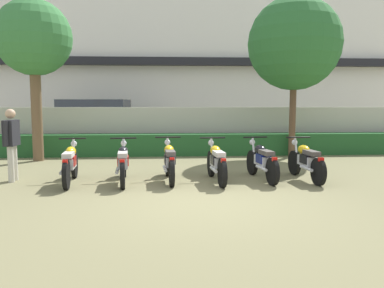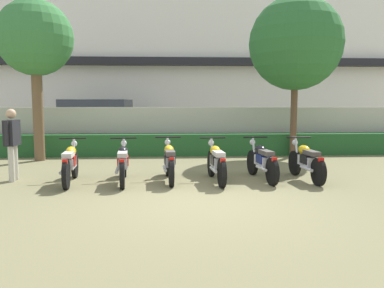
{
  "view_description": "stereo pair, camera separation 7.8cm",
  "coord_description": "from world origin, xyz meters",
  "px_view_note": "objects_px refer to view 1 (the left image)",
  "views": [
    {
      "loc": [
        -0.57,
        -6.82,
        1.77
      ],
      "look_at": [
        0.0,
        2.12,
        0.81
      ],
      "focal_mm": 36.43,
      "sensor_mm": 36.0,
      "label": 1
    },
    {
      "loc": [
        -0.49,
        -6.83,
        1.77
      ],
      "look_at": [
        0.0,
        2.12,
        0.81
      ],
      "focal_mm": 36.43,
      "sensor_mm": 36.0,
      "label": 2
    }
  ],
  "objects_px": {
    "tree_far_side": "(294,44)",
    "motorcycle_in_row_1": "(123,162)",
    "tree_near_inspector": "(34,39)",
    "parked_car": "(99,123)",
    "motorcycle_in_row_3": "(216,162)",
    "motorcycle_in_row_0": "(70,163)",
    "inspector_person": "(11,139)",
    "motorcycle_in_row_2": "(169,161)",
    "motorcycle_in_row_4": "(262,160)",
    "motorcycle_in_row_5": "(306,161)"
  },
  "relations": [
    {
      "from": "tree_far_side",
      "to": "motorcycle_in_row_1",
      "type": "xyz_separation_m",
      "value": [
        -5.05,
        -3.86,
        -3.18
      ]
    },
    {
      "from": "tree_near_inspector",
      "to": "parked_car",
      "type": "bearing_deg",
      "value": 75.43
    },
    {
      "from": "tree_near_inspector",
      "to": "motorcycle_in_row_3",
      "type": "bearing_deg",
      "value": -34.95
    },
    {
      "from": "motorcycle_in_row_0",
      "to": "inspector_person",
      "type": "relative_size",
      "value": 1.16
    },
    {
      "from": "motorcycle_in_row_3",
      "to": "motorcycle_in_row_2",
      "type": "bearing_deg",
      "value": 77.35
    },
    {
      "from": "motorcycle_in_row_1",
      "to": "motorcycle_in_row_2",
      "type": "relative_size",
      "value": 1.03
    },
    {
      "from": "motorcycle_in_row_0",
      "to": "motorcycle_in_row_4",
      "type": "height_order",
      "value": "motorcycle_in_row_0"
    },
    {
      "from": "parked_car",
      "to": "tree_far_side",
      "type": "distance_m",
      "value": 8.34
    },
    {
      "from": "motorcycle_in_row_0",
      "to": "motorcycle_in_row_1",
      "type": "relative_size",
      "value": 0.97
    },
    {
      "from": "tree_far_side",
      "to": "inspector_person",
      "type": "height_order",
      "value": "tree_far_side"
    },
    {
      "from": "tree_far_side",
      "to": "inspector_person",
      "type": "bearing_deg",
      "value": -154.78
    },
    {
      "from": "motorcycle_in_row_4",
      "to": "inspector_person",
      "type": "distance_m",
      "value": 5.66
    },
    {
      "from": "parked_car",
      "to": "motorcycle_in_row_3",
      "type": "bearing_deg",
      "value": -57.77
    },
    {
      "from": "motorcycle_in_row_1",
      "to": "motorcycle_in_row_2",
      "type": "distance_m",
      "value": 1.03
    },
    {
      "from": "tree_near_inspector",
      "to": "motorcycle_in_row_3",
      "type": "height_order",
      "value": "tree_near_inspector"
    },
    {
      "from": "parked_car",
      "to": "motorcycle_in_row_1",
      "type": "bearing_deg",
      "value": -71.11
    },
    {
      "from": "tree_near_inspector",
      "to": "motorcycle_in_row_4",
      "type": "xyz_separation_m",
      "value": [
        6.09,
        -3.35,
        -3.18
      ]
    },
    {
      "from": "motorcycle_in_row_0",
      "to": "inspector_person",
      "type": "bearing_deg",
      "value": 70.38
    },
    {
      "from": "motorcycle_in_row_3",
      "to": "tree_far_side",
      "type": "bearing_deg",
      "value": -41.49
    },
    {
      "from": "motorcycle_in_row_2",
      "to": "inspector_person",
      "type": "bearing_deg",
      "value": 83.19
    },
    {
      "from": "parked_car",
      "to": "motorcycle_in_row_1",
      "type": "relative_size",
      "value": 2.4
    },
    {
      "from": "parked_car",
      "to": "motorcycle_in_row_4",
      "type": "relative_size",
      "value": 2.47
    },
    {
      "from": "parked_car",
      "to": "motorcycle_in_row_5",
      "type": "height_order",
      "value": "parked_car"
    },
    {
      "from": "motorcycle_in_row_1",
      "to": "motorcycle_in_row_4",
      "type": "height_order",
      "value": "motorcycle_in_row_1"
    },
    {
      "from": "motorcycle_in_row_0",
      "to": "motorcycle_in_row_3",
      "type": "xyz_separation_m",
      "value": [
        3.21,
        -0.01,
        0.0
      ]
    },
    {
      "from": "tree_far_side",
      "to": "motorcycle_in_row_1",
      "type": "relative_size",
      "value": 2.65
    },
    {
      "from": "parked_car",
      "to": "motorcycle_in_row_0",
      "type": "bearing_deg",
      "value": -79.38
    },
    {
      "from": "motorcycle_in_row_0",
      "to": "motorcycle_in_row_2",
      "type": "xyz_separation_m",
      "value": [
        2.16,
        0.14,
        0.0
      ]
    },
    {
      "from": "motorcycle_in_row_2",
      "to": "parked_car",
      "type": "bearing_deg",
      "value": 16.95
    },
    {
      "from": "motorcycle_in_row_3",
      "to": "motorcycle_in_row_4",
      "type": "height_order",
      "value": "motorcycle_in_row_3"
    },
    {
      "from": "motorcycle_in_row_5",
      "to": "inspector_person",
      "type": "relative_size",
      "value": 1.15
    },
    {
      "from": "tree_near_inspector",
      "to": "motorcycle_in_row_2",
      "type": "distance_m",
      "value": 6.09
    },
    {
      "from": "motorcycle_in_row_1",
      "to": "motorcycle_in_row_3",
      "type": "distance_m",
      "value": 2.07
    },
    {
      "from": "inspector_person",
      "to": "motorcycle_in_row_2",
      "type": "bearing_deg",
      "value": -3.03
    },
    {
      "from": "tree_far_side",
      "to": "motorcycle_in_row_3",
      "type": "xyz_separation_m",
      "value": [
        -2.98,
        -3.9,
        -3.18
      ]
    },
    {
      "from": "tree_near_inspector",
      "to": "motorcycle_in_row_5",
      "type": "xyz_separation_m",
      "value": [
        7.08,
        -3.44,
        -3.18
      ]
    },
    {
      "from": "tree_near_inspector",
      "to": "motorcycle_in_row_5",
      "type": "distance_m",
      "value": 8.5
    },
    {
      "from": "parked_car",
      "to": "motorcycle_in_row_3",
      "type": "distance_m",
      "value": 8.69
    },
    {
      "from": "motorcycle_in_row_1",
      "to": "motorcycle_in_row_3",
      "type": "bearing_deg",
      "value": -95.96
    },
    {
      "from": "tree_near_inspector",
      "to": "motorcycle_in_row_5",
      "type": "relative_size",
      "value": 2.57
    },
    {
      "from": "motorcycle_in_row_4",
      "to": "tree_far_side",
      "type": "bearing_deg",
      "value": -34.15
    },
    {
      "from": "motorcycle_in_row_4",
      "to": "motorcycle_in_row_5",
      "type": "xyz_separation_m",
      "value": [
        1.0,
        -0.09,
        -0.0
      ]
    },
    {
      "from": "motorcycle_in_row_4",
      "to": "tree_near_inspector",
      "type": "bearing_deg",
      "value": 54.06
    },
    {
      "from": "motorcycle_in_row_1",
      "to": "tree_far_side",
      "type": "bearing_deg",
      "value": -57.54
    },
    {
      "from": "motorcycle_in_row_3",
      "to": "motorcycle_in_row_5",
      "type": "relative_size",
      "value": 1.01
    },
    {
      "from": "motorcycle_in_row_1",
      "to": "motorcycle_in_row_5",
      "type": "xyz_separation_m",
      "value": [
        4.13,
        0.03,
        -0.0
      ]
    },
    {
      "from": "motorcycle_in_row_0",
      "to": "motorcycle_in_row_4",
      "type": "relative_size",
      "value": 1.0
    },
    {
      "from": "tree_near_inspector",
      "to": "tree_far_side",
      "type": "xyz_separation_m",
      "value": [
        8.0,
        0.39,
        0.0
      ]
    },
    {
      "from": "motorcycle_in_row_1",
      "to": "tree_near_inspector",
      "type": "bearing_deg",
      "value": 35.45
    },
    {
      "from": "parked_car",
      "to": "tree_far_side",
      "type": "relative_size",
      "value": 0.91
    }
  ]
}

